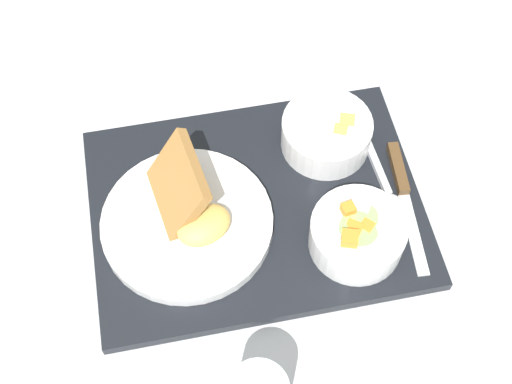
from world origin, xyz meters
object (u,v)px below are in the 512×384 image
(plate_main, at_px, (187,219))
(spoon, at_px, (387,190))
(bowl_salad, at_px, (357,233))
(knife, at_px, (402,185))
(bowl_soup, at_px, (327,132))

(plate_main, relative_size, spoon, 1.34)
(bowl_salad, xyz_separation_m, plate_main, (0.21, -0.04, -0.01))
(bowl_salad, bearing_deg, plate_main, -9.71)
(knife, bearing_deg, plate_main, -84.67)
(bowl_salad, relative_size, bowl_soup, 0.98)
(bowl_salad, bearing_deg, knife, -131.23)
(bowl_soup, relative_size, plate_main, 0.56)
(knife, xyz_separation_m, spoon, (0.02, 0.01, -0.00))
(plate_main, height_order, knife, plate_main)
(bowl_salad, height_order, knife, bowl_salad)
(bowl_salad, bearing_deg, bowl_soup, -81.48)
(spoon, bearing_deg, bowl_soup, -149.70)
(bowl_soup, height_order, knife, bowl_soup)
(bowl_salad, bearing_deg, spoon, -124.37)
(bowl_soup, distance_m, spoon, 0.11)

